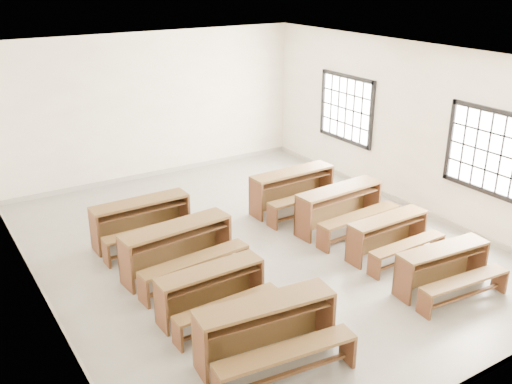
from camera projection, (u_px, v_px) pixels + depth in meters
room at (261, 124)px, 9.04m from camera, size 8.50×8.50×3.20m
desk_set_0 at (268, 327)px, 6.82m from camera, size 1.82×1.09×0.78m
desk_set_1 at (212, 289)px, 7.74m from camera, size 1.54×0.82×0.68m
desk_set_2 at (179, 246)px, 8.78m from camera, size 1.84×1.07×0.80m
desk_set_3 at (142, 219)px, 9.77m from camera, size 1.69×0.89×0.76m
desk_set_4 at (444, 266)px, 8.34m from camera, size 1.56×0.90×0.67m
desk_set_5 at (389, 234)px, 9.35m from camera, size 1.50×0.80×0.67m
desk_set_6 at (341, 205)px, 10.28m from camera, size 1.79×1.00×0.78m
desk_set_7 at (294, 187)px, 11.10m from camera, size 1.77×0.95×0.79m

